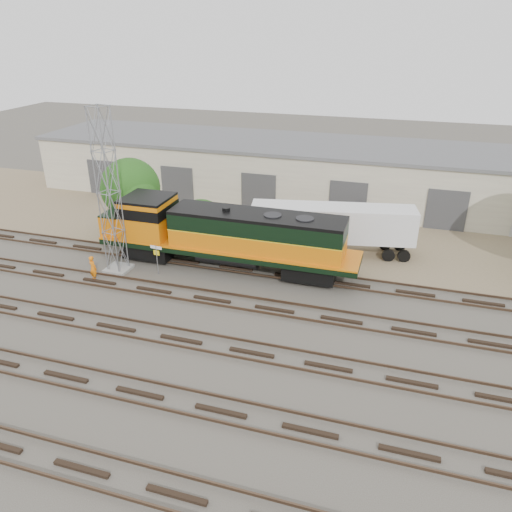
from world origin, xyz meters
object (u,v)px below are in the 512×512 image
(locomotive, at_px, (222,235))
(worker, at_px, (93,268))
(semi_trailer, at_px, (336,224))
(signal_tower, at_px, (109,196))

(locomotive, xyz_separation_m, worker, (-7.57, -4.27, -1.62))
(worker, distance_m, semi_trailer, 17.22)
(locomotive, distance_m, worker, 8.85)
(worker, relative_size, semi_trailer, 0.14)
(worker, bearing_deg, locomotive, -128.04)
(worker, bearing_deg, semi_trailer, -125.81)
(locomotive, bearing_deg, signal_tower, -159.76)
(signal_tower, relative_size, semi_trailer, 0.92)
(worker, bearing_deg, signal_tower, -90.74)
(signal_tower, bearing_deg, semi_trailer, 27.62)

